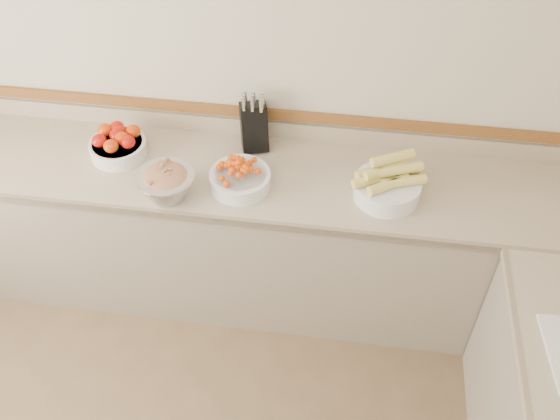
# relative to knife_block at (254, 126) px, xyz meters

# --- Properties ---
(back_wall) EXTENTS (4.00, 0.00, 4.00)m
(back_wall) POSITION_rel_knife_block_xyz_m (-0.14, 0.10, 0.27)
(back_wall) COLOR beige
(back_wall) RESTS_ON ground_plane
(counter_back) EXTENTS (4.00, 0.65, 1.08)m
(counter_back) POSITION_rel_knife_block_xyz_m (-0.14, -0.22, -0.58)
(counter_back) COLOR tan
(counter_back) RESTS_ON ground_plane
(knife_block) EXTENTS (0.18, 0.19, 0.33)m
(knife_block) POSITION_rel_knife_block_xyz_m (0.00, 0.00, 0.00)
(knife_block) COLOR black
(knife_block) RESTS_ON counter_back
(tomato_bowl) EXTENTS (0.29, 0.29, 0.14)m
(tomato_bowl) POSITION_rel_knife_block_xyz_m (-0.68, -0.16, -0.07)
(tomato_bowl) COLOR white
(tomato_bowl) RESTS_ON counter_back
(cherry_tomato_bowl) EXTENTS (0.30, 0.30, 0.16)m
(cherry_tomato_bowl) POSITION_rel_knife_block_xyz_m (-0.02, -0.31, -0.08)
(cherry_tomato_bowl) COLOR white
(cherry_tomato_bowl) RESTS_ON counter_back
(corn_bowl) EXTENTS (0.35, 0.32, 0.24)m
(corn_bowl) POSITION_rel_knife_block_xyz_m (0.69, -0.28, -0.05)
(corn_bowl) COLOR white
(corn_bowl) RESTS_ON counter_back
(rhubarb_bowl) EXTENTS (0.28, 0.28, 0.16)m
(rhubarb_bowl) POSITION_rel_knife_block_xyz_m (-0.35, -0.43, -0.05)
(rhubarb_bowl) COLOR #B2B2BA
(rhubarb_bowl) RESTS_ON counter_back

